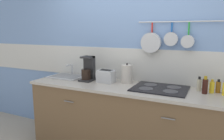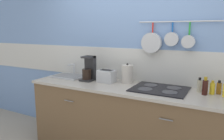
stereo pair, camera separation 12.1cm
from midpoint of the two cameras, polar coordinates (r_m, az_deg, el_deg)
name	(u,v)px [view 1 (the left image)]	position (r m, az deg, el deg)	size (l,w,h in m)	color
wall_back	(135,56)	(3.01, 4.83, 3.74)	(7.20, 0.15, 2.60)	#7293C6
cabinet_base	(124,122)	(2.90, 1.86, -13.52)	(2.48, 0.64, 0.90)	brown
countertop	(124,87)	(2.74, 1.92, -4.56)	(2.52, 0.66, 0.03)	#A59E93
sink_basin	(67,76)	(3.34, -12.67, -1.49)	(0.48, 0.37, 0.18)	#B7BABF
coffee_maker	(88,70)	(3.04, -7.43, -0.12)	(0.17, 0.20, 0.34)	#262628
toaster	(106,76)	(2.92, -2.73, -1.62)	(0.24, 0.17, 0.17)	#B7BABF
kettle	(127,74)	(2.88, 2.72, -1.05)	(0.15, 0.15, 0.26)	beige
cooktop	(160,88)	(2.65, 11.16, -4.75)	(0.64, 0.51, 0.01)	black
bottle_cooking_wine	(199,85)	(2.68, 20.60, -3.60)	(0.05, 0.05, 0.17)	#BFB799
bottle_vinegar	(205,86)	(2.58, 21.91, -3.89)	(0.06, 0.06, 0.20)	#33140F
bottle_hot_sauce	(212,87)	(2.65, 23.45, -4.10)	(0.05, 0.05, 0.15)	yellow
bottle_dish_soap	(218,87)	(2.69, 24.86, -4.00)	(0.05, 0.05, 0.15)	#8C5919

